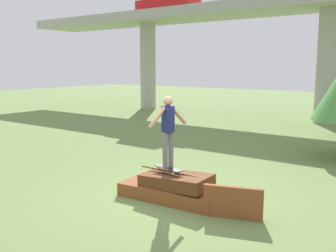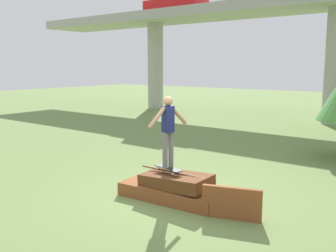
% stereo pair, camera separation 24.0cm
% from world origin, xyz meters
% --- Properties ---
extents(ground_plane, '(80.00, 80.00, 0.00)m').
position_xyz_m(ground_plane, '(0.00, 0.00, 0.00)').
color(ground_plane, olive).
extents(scrap_pile, '(2.48, 1.24, 0.65)m').
position_xyz_m(scrap_pile, '(0.05, -0.01, 0.26)').
color(scrap_pile, brown).
rests_on(scrap_pile, ground_plane).
extents(scrap_plank_loose, '(1.17, 0.47, 0.66)m').
position_xyz_m(scrap_plank_loose, '(1.66, -0.24, 0.33)').
color(scrap_plank_loose, brown).
rests_on(scrap_plank_loose, ground_plane).
extents(skateboard, '(0.84, 0.40, 0.09)m').
position_xyz_m(skateboard, '(-0.07, -0.07, 0.72)').
color(skateboard, black).
rests_on(skateboard, scrap_pile).
extents(skater, '(0.36, 1.10, 1.64)m').
position_xyz_m(skater, '(-0.07, -0.07, 1.68)').
color(skater, slate).
rests_on(skater, skateboard).
extents(highway_overpass, '(44.00, 3.96, 6.64)m').
position_xyz_m(highway_overpass, '(0.00, 14.28, 5.77)').
color(highway_overpass, '#A8A59E').
rests_on(highway_overpass, ground_plane).
extents(car_on_overpass_mid, '(4.14, 1.69, 1.43)m').
position_xyz_m(car_on_overpass_mid, '(-10.10, 13.80, 7.22)').
color(car_on_overpass_mid, red).
rests_on(car_on_overpass_mid, highway_overpass).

